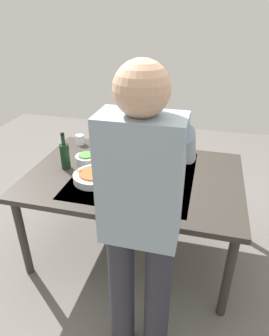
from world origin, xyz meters
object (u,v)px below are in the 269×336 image
(dining_table, at_px, (134,181))
(wine_bottle, at_px, (65,155))
(chair_near, at_px, (133,145))
(serving_bowl_pasta, at_px, (94,176))
(water_cup_near_right, at_px, (80,140))
(water_cup_near_left, at_px, (117,149))
(water_cup_far_left, at_px, (123,159))
(person_server, at_px, (141,219))
(dinner_plate_near, at_px, (150,172))
(wine_glass_left, at_px, (131,145))
(side_bowl_salad, at_px, (87,158))

(dining_table, distance_m, wine_bottle, 0.57)
(chair_near, relative_size, serving_bowl_pasta, 3.03)
(chair_near, distance_m, wine_bottle, 1.06)
(wine_bottle, xyz_separation_m, water_cup_near_right, (0.08, -0.46, -0.07))
(water_cup_near_left, bearing_deg, water_cup_near_right, -17.76)
(water_cup_far_left, bearing_deg, water_cup_near_left, -57.34)
(water_cup_near_right, bearing_deg, person_server, 125.17)
(water_cup_far_left, height_order, dinner_plate_near, water_cup_far_left)
(person_server, height_order, serving_bowl_pasta, person_server)
(dining_table, height_order, serving_bowl_pasta, serving_bowl_pasta)
(chair_near, height_order, wine_bottle, wine_bottle)
(dining_table, xyz_separation_m, person_server, (-0.24, 0.81, 0.30))
(wine_bottle, height_order, dinner_plate_near, wine_bottle)
(chair_near, distance_m, person_server, 1.86)
(dining_table, bearing_deg, water_cup_near_right, -33.58)
(person_server, bearing_deg, chair_near, -74.30)
(wine_glass_left, distance_m, water_cup_near_left, 0.14)
(water_cup_far_left, distance_m, serving_bowl_pasta, 0.32)
(water_cup_near_left, distance_m, water_cup_near_right, 0.41)
(side_bowl_salad, bearing_deg, water_cup_near_right, -58.36)
(water_cup_near_left, relative_size, dinner_plate_near, 0.45)
(wine_bottle, height_order, serving_bowl_pasta, wine_bottle)
(water_cup_near_left, xyz_separation_m, side_bowl_salad, (0.20, 0.19, -0.02))
(chair_near, height_order, side_bowl_salad, chair_near)
(person_server, xyz_separation_m, serving_bowl_pasta, (0.50, -0.64, -0.20))
(person_server, bearing_deg, water_cup_near_right, -54.83)
(chair_near, height_order, person_server, person_server)
(dining_table, xyz_separation_m, water_cup_near_right, (0.62, -0.41, 0.11))
(wine_glass_left, relative_size, dinner_plate_near, 0.66)
(chair_near, height_order, water_cup_near_right, chair_near)
(serving_bowl_pasta, relative_size, dinner_plate_near, 1.30)
(serving_bowl_pasta, bearing_deg, chair_near, -90.66)
(dining_table, distance_m, serving_bowl_pasta, 0.33)
(water_cup_near_right, relative_size, water_cup_far_left, 0.88)
(water_cup_near_left, distance_m, side_bowl_salad, 0.27)
(dining_table, xyz_separation_m, water_cup_far_left, (0.13, -0.13, 0.11))
(dining_table, height_order, water_cup_far_left, water_cup_far_left)
(dining_table, bearing_deg, wine_bottle, 4.68)
(wine_bottle, bearing_deg, chair_near, -106.65)
(water_cup_near_right, bearing_deg, water_cup_far_left, 149.94)
(wine_bottle, height_order, water_cup_near_left, wine_bottle)
(side_bowl_salad, bearing_deg, wine_bottle, 50.73)
(wine_glass_left, relative_size, serving_bowl_pasta, 0.50)
(serving_bowl_pasta, bearing_deg, side_bowl_salad, -57.94)
(dining_table, xyz_separation_m, side_bowl_salad, (0.43, -0.10, 0.10))
(chair_near, distance_m, dinner_plate_near, 0.98)
(serving_bowl_pasta, bearing_deg, person_server, 127.97)
(water_cup_near_left, distance_m, serving_bowl_pasta, 0.46)
(person_server, relative_size, dinner_plate_near, 7.34)
(dining_table, relative_size, wine_bottle, 5.40)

